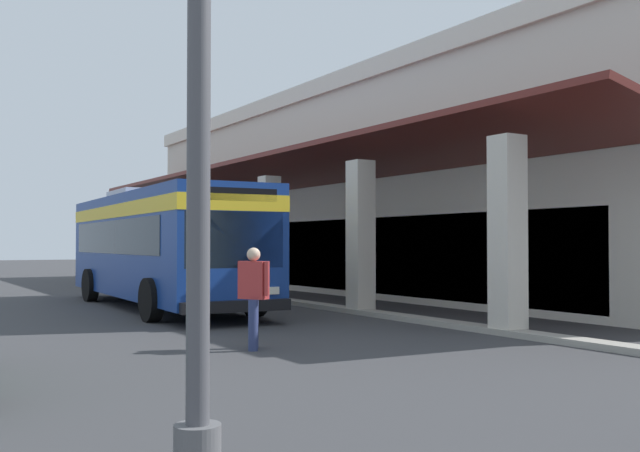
% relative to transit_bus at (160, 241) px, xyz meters
% --- Properties ---
extents(ground, '(120.00, 120.00, 0.00)m').
position_rel_transit_bus_xyz_m(ground, '(-4.79, 9.13, -1.85)').
color(ground, '#38383A').
extents(curb_strip, '(36.50, 0.50, 0.12)m').
position_rel_transit_bus_xyz_m(curb_strip, '(-3.26, 3.72, -1.79)').
color(curb_strip, '#9E998E').
rests_on(curb_strip, ground).
extents(plaza_building, '(30.71, 16.72, 7.68)m').
position_rel_transit_bus_xyz_m(plaza_building, '(-3.26, 13.34, 1.99)').
color(plaza_building, beige).
rests_on(plaza_building, ground).
extents(transit_bus, '(11.31, 3.14, 3.34)m').
position_rel_transit_bus_xyz_m(transit_bus, '(0.00, 0.00, 0.00)').
color(transit_bus, navy).
rests_on(transit_bus, ground).
extents(pedestrian, '(0.65, 0.44, 1.70)m').
position_rel_transit_bus_xyz_m(pedestrian, '(8.66, -1.33, -0.89)').
color(pedestrian, navy).
rests_on(pedestrian, ground).
extents(potted_palm, '(1.64, 2.09, 2.65)m').
position_rel_transit_bus_xyz_m(potted_palm, '(-13.07, 4.89, -1.09)').
color(potted_palm, brown).
rests_on(potted_palm, ground).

